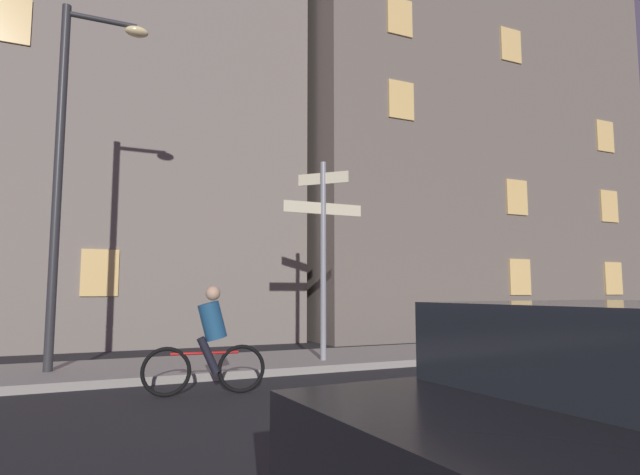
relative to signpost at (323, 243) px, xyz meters
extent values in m
cube|color=gray|center=(1.03, 0.61, -2.46)|extent=(40.00, 2.68, 0.14)
cylinder|color=gray|center=(0.00, 0.00, -0.34)|extent=(0.12, 0.12, 4.10)
cube|color=beige|center=(0.00, 0.00, 1.36)|extent=(0.82, 0.82, 0.24)
cube|color=beige|center=(0.00, 0.00, 0.72)|extent=(1.77, 0.03, 0.24)
cylinder|color=#2D2D30|center=(-5.01, 0.58, 0.96)|extent=(0.16, 0.16, 6.72)
cylinder|color=#2D2D30|center=(-4.39, 0.58, 4.17)|extent=(1.25, 0.10, 0.10)
ellipsoid|color=#F9E099|center=(-3.76, 0.58, 4.07)|extent=(0.44, 0.28, 0.20)
torus|color=black|center=(-3.34, -1.77, -2.17)|extent=(0.72, 0.16, 0.72)
torus|color=black|center=(-2.25, -1.92, -2.17)|extent=(0.72, 0.16, 0.72)
cylinder|color=red|center=(-2.79, -1.85, -1.92)|extent=(1.00, 0.18, 0.04)
cylinder|color=navy|center=(-2.69, -1.86, -1.45)|extent=(0.49, 0.38, 0.61)
sphere|color=tan|center=(-2.69, -1.86, -1.03)|extent=(0.22, 0.22, 0.22)
cylinder|color=black|center=(-2.76, -1.94, -1.95)|extent=(0.35, 0.16, 0.55)
cylinder|color=black|center=(-2.73, -1.77, -1.95)|extent=(0.35, 0.16, 0.55)
cube|color=slate|center=(-4.16, 9.03, 8.40)|extent=(11.51, 8.71, 21.86)
cube|color=#F2C672|center=(-4.16, 4.64, -0.53)|extent=(0.90, 0.06, 1.20)
cube|color=#F2C672|center=(-6.46, 4.64, 5.75)|extent=(0.90, 0.06, 1.20)
cube|color=#6B6056|center=(8.76, 7.20, 5.73)|extent=(13.76, 7.70, 16.52)
cube|color=#F2C672|center=(8.76, 3.33, -0.53)|extent=(0.90, 0.06, 1.20)
cube|color=#F2C672|center=(13.35, 3.33, -0.53)|extent=(0.90, 0.06, 1.20)
cube|color=#F2C672|center=(8.76, 3.33, 2.17)|extent=(0.90, 0.06, 1.20)
cube|color=#F2C672|center=(13.35, 3.33, 2.17)|extent=(0.90, 0.06, 1.20)
cube|color=#F2C672|center=(4.17, 3.33, 4.87)|extent=(0.90, 0.06, 1.20)
cube|color=#F2C672|center=(13.35, 3.33, 4.87)|extent=(0.90, 0.06, 1.20)
cube|color=#F2C672|center=(4.17, 3.33, 7.58)|extent=(0.90, 0.06, 1.20)
cube|color=#F2C672|center=(8.76, 3.33, 7.58)|extent=(0.90, 0.06, 1.20)
camera|label=1|loc=(-4.45, -9.73, -1.00)|focal=29.06mm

